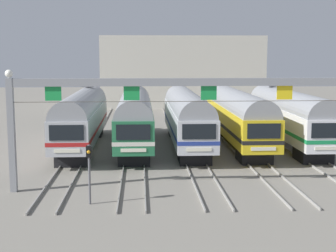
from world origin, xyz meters
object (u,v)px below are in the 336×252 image
object	(u,v)px
commuter_train_green	(135,116)
catenary_gantry	(209,99)
commuter_train_white	(289,115)
commuter_train_stainless	(82,116)
yard_signal_mast	(89,163)
commuter_train_silver	(187,115)
commuter_train_yellow	(238,115)

from	to	relation	value
commuter_train_green	catenary_gantry	world-z (taller)	catenary_gantry
commuter_train_white	commuter_train_stainless	bearing A→B (deg)	180.00
commuter_train_stainless	commuter_train_green	xyz separation A→B (m)	(4.39, 0.00, 0.00)
yard_signal_mast	commuter_train_stainless	bearing A→B (deg)	97.73
commuter_train_stainless	yard_signal_mast	size ratio (longest dim) A/B	5.70
commuter_train_silver	commuter_train_stainless	bearing A→B (deg)	179.97
commuter_train_silver	yard_signal_mast	distance (m)	17.48
commuter_train_stainless	commuter_train_yellow	size ratio (longest dim) A/B	1.00
commuter_train_stainless	commuter_train_white	distance (m)	17.58
yard_signal_mast	commuter_train_yellow	bearing A→B (deg)	55.82
yard_signal_mast	commuter_train_silver	bearing A→B (deg)	67.83
commuter_train_green	commuter_train_silver	bearing A→B (deg)	-0.06
commuter_train_white	catenary_gantry	bearing A→B (deg)	-123.07
commuter_train_white	commuter_train_silver	bearing A→B (deg)	-179.97
commuter_train_silver	catenary_gantry	world-z (taller)	catenary_gantry
commuter_train_white	yard_signal_mast	bearing A→B (deg)	-133.54
yard_signal_mast	commuter_train_green	bearing A→B (deg)	82.27
catenary_gantry	yard_signal_mast	distance (m)	7.75
commuter_train_green	commuter_train_silver	world-z (taller)	commuter_train_green
commuter_train_stainless	commuter_train_silver	distance (m)	8.79
commuter_train_green	yard_signal_mast	xyz separation A→B (m)	(-2.20, -16.18, -0.48)
commuter_train_stainless	commuter_train_green	distance (m)	4.39
commuter_train_white	catenary_gantry	size ratio (longest dim) A/B	0.79
commuter_train_yellow	commuter_train_stainless	bearing A→B (deg)	179.98
commuter_train_yellow	catenary_gantry	distance (m)	14.43
commuter_train_white	yard_signal_mast	xyz separation A→B (m)	(-15.38, -16.18, -0.48)
commuter_train_green	commuter_train_white	distance (m)	13.18
commuter_train_silver	commuter_train_green	bearing A→B (deg)	179.94
commuter_train_yellow	yard_signal_mast	xyz separation A→B (m)	(-10.99, -16.18, -0.48)
commuter_train_yellow	yard_signal_mast	bearing A→B (deg)	-124.18
commuter_train_white	yard_signal_mast	size ratio (longest dim) A/B	5.70
commuter_train_silver	commuter_train_white	distance (m)	8.79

